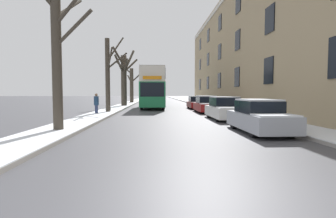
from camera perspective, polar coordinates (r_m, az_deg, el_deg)
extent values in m
plane|color=#424247|center=(4.64, 12.50, -18.27)|extent=(320.00, 320.00, 0.00)
cube|color=gray|center=(57.34, -7.01, 1.77)|extent=(2.10, 130.00, 0.13)
cube|color=silver|center=(57.34, -7.01, 1.85)|extent=(2.08, 130.00, 0.03)
cube|color=gray|center=(57.56, 3.90, 1.80)|extent=(2.10, 130.00, 0.13)
cube|color=silver|center=(57.56, 3.90, 1.88)|extent=(2.08, 130.00, 0.03)
cube|color=tan|center=(30.67, 21.18, 11.97)|extent=(9.00, 46.86, 12.77)
cube|color=black|center=(19.11, 21.04, 7.78)|extent=(0.08, 1.40, 1.80)
cube|color=black|center=(25.55, 14.79, 6.75)|extent=(0.08, 1.40, 1.80)
cube|color=black|center=(32.16, 11.09, 6.09)|extent=(0.08, 1.40, 1.80)
cube|color=black|center=(38.87, 8.67, 5.65)|extent=(0.08, 1.40, 1.80)
cube|color=black|center=(45.62, 6.96, 5.33)|extent=(0.08, 1.40, 1.80)
cube|color=black|center=(19.68, 21.26, 17.71)|extent=(0.08, 1.40, 1.80)
cube|color=black|center=(25.97, 14.91, 14.26)|extent=(0.08, 1.40, 1.80)
cube|color=black|center=(32.50, 11.16, 12.10)|extent=(0.08, 1.40, 1.80)
cube|color=black|center=(39.15, 8.71, 10.63)|extent=(0.08, 1.40, 1.80)
cube|color=black|center=(45.86, 6.99, 9.58)|extent=(0.08, 1.40, 1.80)
cube|color=black|center=(26.83, 15.03, 21.42)|extent=(0.08, 1.40, 1.80)
cube|color=black|center=(33.19, 11.24, 17.92)|extent=(0.08, 1.40, 1.80)
cube|color=black|center=(39.72, 8.76, 15.51)|extent=(0.08, 1.40, 1.80)
cube|color=black|center=(46.35, 7.03, 13.77)|extent=(0.08, 1.40, 1.80)
cylinder|color=#423A30|center=(12.24, -23.04, 9.55)|extent=(0.41, 0.41, 6.14)
cylinder|color=#423A30|center=(13.94, -20.70, 19.88)|extent=(0.46, 2.71, 1.69)
cylinder|color=#423A30|center=(12.03, -19.84, 16.27)|extent=(1.72, 0.58, 1.49)
cylinder|color=#423A30|center=(22.91, -13.00, 6.98)|extent=(0.39, 0.39, 6.32)
cylinder|color=#423A30|center=(22.96, -11.01, 10.27)|extent=(1.71, 0.25, 1.44)
cylinder|color=#423A30|center=(23.74, -11.37, 12.69)|extent=(1.34, 1.49, 2.27)
cylinder|color=#423A30|center=(22.15, -12.57, 10.42)|extent=(0.83, 1.81, 1.80)
cylinder|color=#423A30|center=(33.89, -9.58, 5.98)|extent=(0.71, 0.71, 6.48)
cylinder|color=#423A30|center=(35.02, -8.17, 9.30)|extent=(1.78, 2.41, 2.05)
cylinder|color=#423A30|center=(33.09, -9.22, 9.17)|extent=(0.95, 2.03, 1.73)
cylinder|color=#423A30|center=(33.18, -10.50, 9.43)|extent=(1.10, 2.10, 2.32)
cylinder|color=#423A30|center=(33.07, -8.58, 10.03)|extent=(1.73, 2.17, 2.68)
cylinder|color=#423A30|center=(33.07, -10.72, 11.14)|extent=(1.25, 2.54, 2.10)
cylinder|color=#423A30|center=(45.32, -7.93, 5.00)|extent=(0.63, 0.63, 5.94)
cylinder|color=#423A30|center=(46.02, -6.52, 7.15)|extent=(2.40, 1.69, 2.36)
cylinder|color=#423A30|center=(45.90, -8.35, 6.46)|extent=(1.01, 1.27, 1.46)
cylinder|color=#423A30|center=(45.78, -9.65, 8.93)|extent=(2.85, 0.47, 2.23)
cube|color=#1E7A47|center=(30.20, -3.32, 3.20)|extent=(2.56, 10.21, 2.50)
cube|color=silver|center=(30.25, -3.33, 6.96)|extent=(2.51, 10.01, 1.46)
cube|color=beige|center=(30.31, -3.34, 8.45)|extent=(2.51, 10.01, 0.12)
cube|color=black|center=(30.20, -3.32, 4.11)|extent=(2.59, 8.99, 1.30)
cube|color=black|center=(30.26, -3.33, 7.09)|extent=(2.59, 8.99, 1.11)
cube|color=black|center=(25.11, -3.45, 4.25)|extent=(2.31, 0.06, 1.36)
cube|color=orange|center=(25.14, -3.46, 6.84)|extent=(1.79, 0.05, 0.32)
cylinder|color=black|center=(27.19, -5.72, 0.96)|extent=(0.30, 1.09, 1.09)
cylinder|color=black|center=(27.17, -1.04, 0.98)|extent=(0.30, 1.09, 1.09)
cylinder|color=black|center=(33.10, -5.18, 1.41)|extent=(0.30, 1.09, 1.09)
cylinder|color=black|center=(33.08, -1.33, 1.42)|extent=(0.30, 1.09, 1.09)
cube|color=#9EA3AD|center=(12.07, 19.28, -2.45)|extent=(1.72, 4.24, 0.68)
cube|color=black|center=(12.19, 19.04, 0.46)|extent=(1.48, 2.12, 0.53)
cube|color=silver|center=(12.18, 19.07, 1.88)|extent=(1.45, 2.01, 0.07)
cube|color=silver|center=(10.67, 22.35, -1.28)|extent=(1.55, 1.11, 0.06)
cylinder|color=black|center=(10.65, 18.06, -4.31)|extent=(0.20, 0.61, 0.61)
cylinder|color=black|center=(11.27, 25.25, -4.05)|extent=(0.20, 0.61, 0.61)
cylinder|color=black|center=(13.04, 14.10, -2.84)|extent=(0.20, 0.61, 0.61)
cylinder|color=black|center=(13.55, 20.20, -2.72)|extent=(0.20, 0.61, 0.61)
cube|color=silver|center=(17.53, 12.23, -0.57)|extent=(1.80, 4.42, 0.67)
cube|color=black|center=(17.67, 12.11, 1.51)|extent=(1.55, 2.21, 0.59)
cube|color=silver|center=(17.66, 12.12, 2.57)|extent=(1.51, 2.10, 0.06)
cube|color=silver|center=(16.00, 13.69, 0.33)|extent=(1.62, 1.15, 0.05)
cylinder|color=black|center=(16.07, 10.71, -1.62)|extent=(0.20, 0.62, 0.62)
cylinder|color=black|center=(16.51, 16.06, -1.57)|extent=(0.20, 0.62, 0.62)
cylinder|color=black|center=(18.65, 8.83, -0.91)|extent=(0.20, 0.62, 0.62)
cylinder|color=black|center=(19.03, 13.49, -0.88)|extent=(0.20, 0.62, 0.62)
cube|color=maroon|center=(23.58, 8.34, 0.44)|extent=(1.75, 4.50, 0.64)
cube|color=black|center=(23.73, 8.27, 1.96)|extent=(1.51, 2.25, 0.61)
cube|color=silver|center=(23.73, 8.28, 2.80)|extent=(1.47, 2.14, 0.09)
cube|color=silver|center=(22.00, 9.14, 1.15)|extent=(1.58, 1.17, 0.07)
cylinder|color=black|center=(22.13, 7.05, -0.22)|extent=(0.20, 0.61, 0.61)
cylinder|color=black|center=(22.44, 10.92, -0.21)|extent=(0.20, 0.61, 0.61)
cylinder|color=black|center=(24.79, 6.00, 0.17)|extent=(0.20, 0.61, 0.61)
cylinder|color=black|center=(25.06, 9.47, 0.18)|extent=(0.20, 0.61, 0.61)
cube|color=maroon|center=(29.23, 6.19, 0.98)|extent=(1.71, 4.16, 0.59)
cube|color=black|center=(29.38, 6.14, 2.14)|extent=(1.47, 2.08, 0.60)
cube|color=silver|center=(29.37, 6.15, 2.76)|extent=(1.44, 1.98, 0.04)
cube|color=silver|center=(27.77, 6.66, 1.48)|extent=(1.54, 1.09, 0.03)
cylinder|color=black|center=(27.90, 5.07, 0.60)|extent=(0.20, 0.66, 0.66)
cylinder|color=black|center=(28.14, 8.07, 0.60)|extent=(0.20, 0.66, 0.66)
cylinder|color=black|center=(30.37, 4.43, 0.83)|extent=(0.20, 0.66, 0.66)
cylinder|color=black|center=(30.59, 7.20, 0.83)|extent=(0.20, 0.66, 0.66)
cylinder|color=navy|center=(21.00, -15.22, -0.27)|extent=(0.17, 0.17, 0.79)
cylinder|color=navy|center=(21.15, -15.40, -0.25)|extent=(0.17, 0.17, 0.79)
cylinder|color=navy|center=(21.04, -15.34, 1.74)|extent=(0.37, 0.37, 0.69)
sphere|color=#8C6647|center=(21.04, -15.36, 2.98)|extent=(0.22, 0.22, 0.22)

